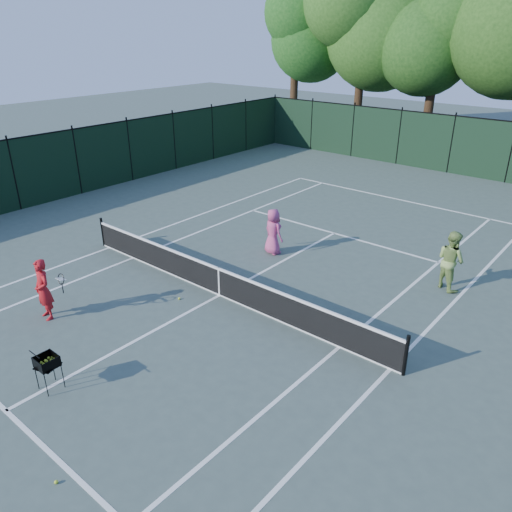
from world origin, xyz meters
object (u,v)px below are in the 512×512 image
Objects in this scene: loose_ball_midcourt at (179,299)px; ball_hopper at (47,362)px; coach at (43,290)px; loose_ball_near_cart at (56,482)px; player_green at (451,260)px; player_pink at (273,232)px.

ball_hopper is at bearing -79.95° from loose_ball_midcourt.
coach is 25.25× the size of loose_ball_near_cart.
loose_ball_near_cart is at bearing -22.18° from coach.
player_green reaches higher than loose_ball_near_cart.
loose_ball_midcourt is at bearing 82.81° from ball_hopper.
loose_ball_midcourt is at bearing 61.76° from coach.
ball_hopper reaches higher than loose_ball_midcourt.
player_green is at bearing 54.42° from coach.
player_pink is at bearing 77.58° from ball_hopper.
player_pink is 0.88× the size of player_green.
player_pink is 5.81m from player_green.
coach is 11.62m from player_green.
player_green reaches higher than ball_hopper.
loose_ball_midcourt is at bearing 102.46° from player_pink.
loose_ball_near_cart is (2.41, -1.29, -0.66)m from ball_hopper.
player_green is at bearing -153.26° from player_pink.
player_pink is at bearing 80.25° from coach.
loose_ball_midcourt is at bearing 72.98° from player_green.
player_green is 27.10× the size of loose_ball_near_cart.
coach is 1.06× the size of player_pink.
loose_ball_near_cart is at bearing 120.39° from player_pink.
loose_ball_midcourt is at bearing 119.10° from loose_ball_near_cart.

